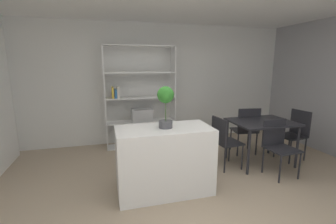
{
  "coord_description": "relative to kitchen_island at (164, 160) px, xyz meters",
  "views": [
    {
      "loc": [
        -0.97,
        -2.51,
        1.78
      ],
      "look_at": [
        -0.1,
        0.69,
        1.09
      ],
      "focal_mm": 25.01,
      "sensor_mm": 36.0,
      "label": 1
    }
  ],
  "objects": [
    {
      "name": "ground_plane",
      "position": [
        0.22,
        -0.44,
        -0.46
      ],
      "size": [
        9.17,
        9.17,
        0.0
      ],
      "primitive_type": "plane",
      "color": "tan"
    },
    {
      "name": "dining_table",
      "position": [
        1.91,
        0.47,
        0.23
      ],
      "size": [
        1.07,
        0.82,
        0.78
      ],
      "color": "#232328",
      "rests_on": "ground_plane"
    },
    {
      "name": "dining_chair_window_side",
      "position": [
        2.66,
        0.48,
        0.08
      ],
      "size": [
        0.5,
        0.46,
        0.92
      ],
      "rotation": [
        0.0,
        0.0,
        -1.44
      ],
      "color": "#232328",
      "rests_on": "ground_plane"
    },
    {
      "name": "open_bookshelf",
      "position": [
        -0.04,
        1.96,
        0.51
      ],
      "size": [
        1.48,
        0.34,
        2.15
      ],
      "color": "white",
      "rests_on": "ground_plane"
    },
    {
      "name": "kitchen_island",
      "position": [
        0.0,
        0.0,
        0.0
      ],
      "size": [
        1.3,
        0.65,
        0.93
      ],
      "primitive_type": "cube",
      "color": "white",
      "rests_on": "ground_plane"
    },
    {
      "name": "dining_chair_island_side",
      "position": [
        1.16,
        0.46,
        0.07
      ],
      "size": [
        0.44,
        0.47,
        0.89
      ],
      "rotation": [
        0.0,
        0.0,
        1.66
      ],
      "color": "#232328",
      "rests_on": "ground_plane"
    },
    {
      "name": "dining_chair_far",
      "position": [
        1.89,
        0.9,
        0.1
      ],
      "size": [
        0.49,
        0.47,
        0.95
      ],
      "rotation": [
        0.0,
        0.0,
        3.0
      ],
      "color": "#232328",
      "rests_on": "ground_plane"
    },
    {
      "name": "back_partition",
      "position": [
        0.22,
        2.29,
        0.86
      ],
      "size": [
        6.67,
        0.06,
        2.65
      ],
      "primitive_type": "cube",
      "color": "silver",
      "rests_on": "ground_plane"
    },
    {
      "name": "dining_chair_near",
      "position": [
        1.9,
        0.04,
        0.07
      ],
      "size": [
        0.46,
        0.45,
        0.89
      ],
      "rotation": [
        0.0,
        0.0,
        0.06
      ],
      "color": "#232328",
      "rests_on": "ground_plane"
    },
    {
      "name": "potted_plant_on_island",
      "position": [
        0.02,
        0.0,
        0.82
      ],
      "size": [
        0.22,
        0.22,
        0.56
      ],
      "color": "#4C4C51",
      "rests_on": "kitchen_island"
    }
  ]
}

